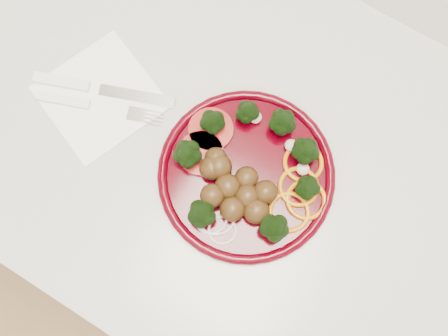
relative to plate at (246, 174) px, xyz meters
The scene contains 5 objects.
counter 0.47m from the plate, 144.20° to the left, with size 2.40×0.60×0.90m.
plate is the anchor object (origin of this frame).
napkin 0.24m from the plate, behind, with size 0.15×0.15×0.00m, color white.
knife 0.27m from the plate, behind, with size 0.20×0.09×0.01m.
fork 0.26m from the plate, behind, with size 0.18×0.08×0.01m.
Camera 1 is at (0.09, 1.53, 1.58)m, focal length 40.00 mm.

